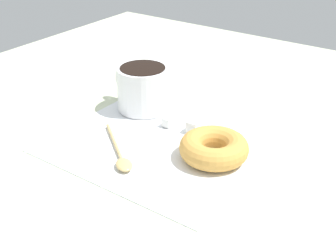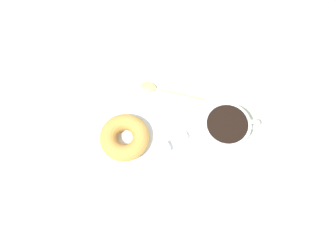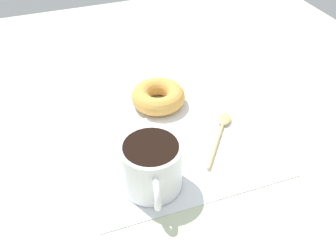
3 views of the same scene
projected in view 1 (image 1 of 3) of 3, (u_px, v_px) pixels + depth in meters
The scene contains 7 objects.
ground_plane at pixel (179, 149), 75.14cm from camera, with size 120.00×120.00×2.00cm, color beige.
napkin at pixel (168, 138), 76.12cm from camera, with size 32.17×32.17×0.30cm, color white.
coffee_cup at pixel (142, 87), 83.71cm from camera, with size 12.27×9.25×7.92cm.
donut at pixel (214, 148), 69.52cm from camera, with size 10.44×10.44×3.50cm, color gold.
spoon at pixel (121, 157), 69.80cm from camera, with size 12.63×10.32×0.90cm.
sugar_cube at pixel (193, 126), 77.22cm from camera, with size 1.95×1.95×1.95cm, color white.
sugar_cube_extra at pixel (168, 122), 79.04cm from camera, with size 1.53×1.53×1.53cm, color white.
Camera 1 is at (-35.63, 53.92, 37.56)cm, focal length 50.00 mm.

